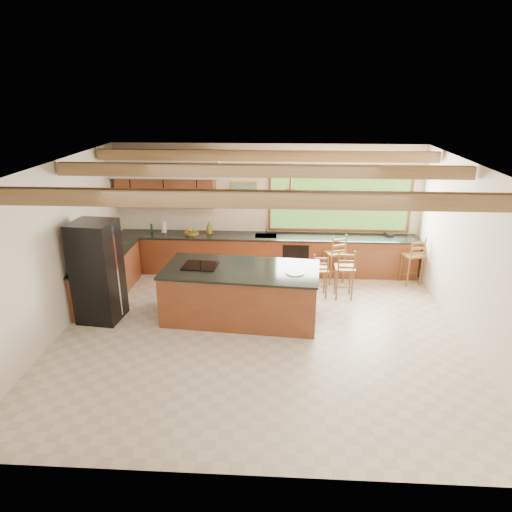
{
  "coord_description": "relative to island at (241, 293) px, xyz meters",
  "views": [
    {
      "loc": [
        0.36,
        -7.28,
        4.21
      ],
      "look_at": [
        -0.11,
        0.8,
        1.19
      ],
      "focal_mm": 32.0,
      "sensor_mm": 36.0,
      "label": 1
    }
  ],
  "objects": [
    {
      "name": "ground",
      "position": [
        0.38,
        -0.6,
        -0.51
      ],
      "size": [
        7.2,
        7.2,
        0.0
      ],
      "primitive_type": "plane",
      "color": "beige",
      "rests_on": "ground"
    },
    {
      "name": "room_shell",
      "position": [
        0.21,
        0.05,
        1.71
      ],
      "size": [
        7.27,
        6.54,
        3.02
      ],
      "color": "silver",
      "rests_on": "ground"
    },
    {
      "name": "counter_run",
      "position": [
        -0.44,
        1.92,
        -0.04
      ],
      "size": [
        7.12,
        3.1,
        1.24
      ],
      "color": "brown",
      "rests_on": "ground"
    },
    {
      "name": "island",
      "position": [
        0.0,
        0.0,
        0.0
      ],
      "size": [
        3.01,
        1.61,
        1.03
      ],
      "rotation": [
        0.0,
        0.0,
        -0.09
      ],
      "color": "brown",
      "rests_on": "ground"
    },
    {
      "name": "refrigerator",
      "position": [
        -2.67,
        -0.2,
        0.46
      ],
      "size": [
        0.82,
        0.8,
        1.93
      ],
      "rotation": [
        0.0,
        0.0,
        -0.1
      ],
      "color": "black",
      "rests_on": "ground"
    },
    {
      "name": "bar_stool_a",
      "position": [
        1.95,
        1.79,
        0.18
      ],
      "size": [
        0.54,
        0.54,
        1.16
      ],
      "rotation": [
        0.0,
        0.0,
        0.38
      ],
      "color": "brown",
      "rests_on": "ground"
    },
    {
      "name": "bar_stool_b",
      "position": [
        2.08,
        0.94,
        0.15
      ],
      "size": [
        0.4,
        0.4,
        1.11
      ],
      "rotation": [
        0.0,
        0.0,
        0.0
      ],
      "color": "brown",
      "rests_on": "ground"
    },
    {
      "name": "bar_stool_c",
      "position": [
        1.56,
        1.0,
        0.08
      ],
      "size": [
        0.38,
        0.38,
        0.99
      ],
      "rotation": [
        0.0,
        0.0,
        0.06
      ],
      "color": "brown",
      "rests_on": "ground"
    },
    {
      "name": "bar_stool_d",
      "position": [
        3.68,
        1.79,
        0.16
      ],
      "size": [
        0.5,
        0.5,
        1.13
      ],
      "rotation": [
        0.0,
        0.0,
        0.29
      ],
      "color": "brown",
      "rests_on": "ground"
    }
  ]
}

